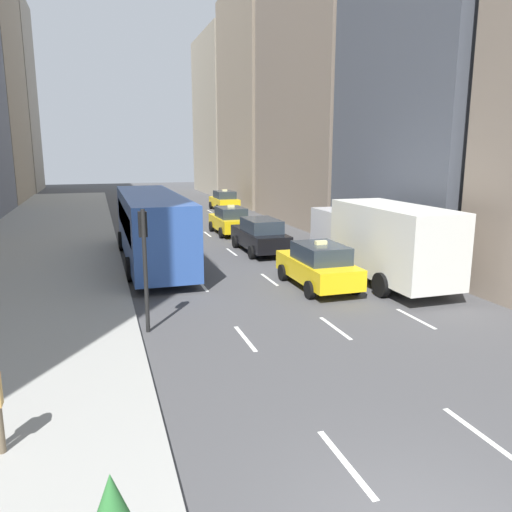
% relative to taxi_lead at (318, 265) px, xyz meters
% --- Properties ---
extents(sidewalk_left, '(8.00, 66.00, 0.15)m').
position_rel_taxi_lead_xyz_m(sidewalk_left, '(-11.00, 14.68, -0.81)').
color(sidewalk_left, '#9E9E99').
rests_on(sidewalk_left, ground).
extents(lane_markings, '(5.72, 56.00, 0.01)m').
position_rel_taxi_lead_xyz_m(lane_markings, '(-1.40, 10.68, -0.87)').
color(lane_markings, white).
rests_on(lane_markings, ground).
extents(building_row_right, '(6.00, 64.34, 20.59)m').
position_rel_taxi_lead_xyz_m(building_row_right, '(8.00, 21.10, 8.47)').
color(building_row_right, gray).
rests_on(building_row_right, ground).
extents(taxi_lead, '(2.02, 4.40, 1.87)m').
position_rel_taxi_lead_xyz_m(taxi_lead, '(0.00, 0.00, 0.00)').
color(taxi_lead, yellow).
rests_on(taxi_lead, ground).
extents(taxi_second, '(2.02, 4.40, 1.87)m').
position_rel_taxi_lead_xyz_m(taxi_second, '(2.80, 26.00, 0.00)').
color(taxi_second, yellow).
rests_on(taxi_second, ground).
extents(taxi_third, '(2.02, 4.40, 1.87)m').
position_rel_taxi_lead_xyz_m(taxi_third, '(0.00, 13.27, 0.00)').
color(taxi_third, yellow).
rests_on(taxi_third, ground).
extents(sedan_black_near, '(2.02, 4.90, 1.78)m').
position_rel_taxi_lead_xyz_m(sedan_black_near, '(0.00, 7.19, 0.02)').
color(sedan_black_near, black).
rests_on(sedan_black_near, ground).
extents(city_bus, '(2.80, 11.61, 3.25)m').
position_rel_taxi_lead_xyz_m(city_bus, '(-5.61, 6.37, 0.91)').
color(city_bus, '#2D519E').
rests_on(city_bus, ground).
extents(box_truck, '(2.58, 8.40, 3.15)m').
position_rel_taxi_lead_xyz_m(box_truck, '(2.80, 0.29, 0.83)').
color(box_truck, silver).
rests_on(box_truck, ground).
extents(traffic_light_pole, '(0.24, 0.42, 3.60)m').
position_rel_taxi_lead_xyz_m(traffic_light_pole, '(-6.75, -2.84, 1.53)').
color(traffic_light_pole, black).
rests_on(traffic_light_pole, ground).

